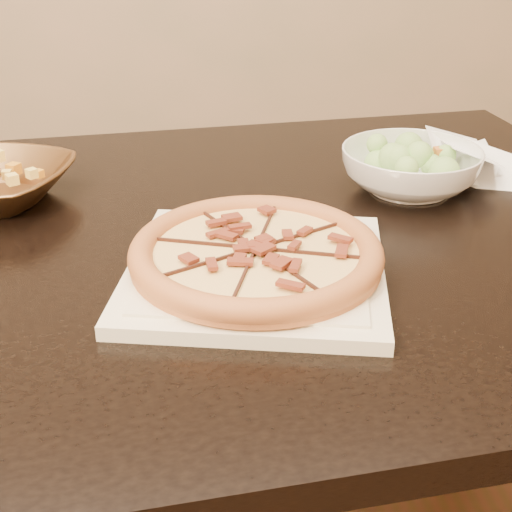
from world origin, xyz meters
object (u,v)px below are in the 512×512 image
(pizza, at_px, (256,253))
(salad_bowl, at_px, (410,170))
(dining_table, at_px, (159,293))
(plate, at_px, (256,270))

(pizza, distance_m, salad_bowl, 0.38)
(dining_table, height_order, plate, plate)
(dining_table, distance_m, plate, 0.21)
(plate, bearing_deg, dining_table, 134.34)
(dining_table, distance_m, pizza, 0.22)
(pizza, xyz_separation_m, salad_bowl, (0.27, 0.26, 0.00))
(salad_bowl, bearing_deg, pizza, -135.90)
(pizza, bearing_deg, plate, -78.59)
(salad_bowl, bearing_deg, plate, -135.90)
(dining_table, relative_size, salad_bowl, 7.39)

